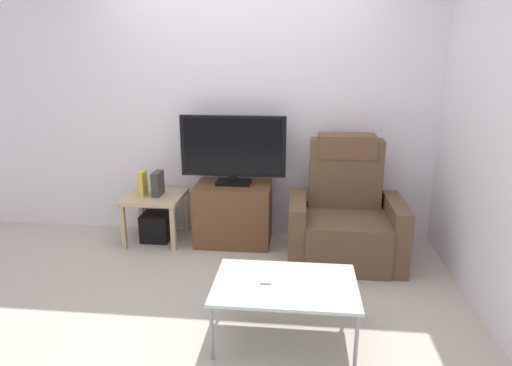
{
  "coord_description": "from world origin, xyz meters",
  "views": [
    {
      "loc": [
        0.57,
        -3.1,
        1.75
      ],
      "look_at": [
        0.2,
        0.5,
        0.7
      ],
      "focal_mm": 30.78,
      "sensor_mm": 36.0,
      "label": 1
    }
  ],
  "objects_px": {
    "side_table": "(155,202)",
    "subwoofer_box": "(157,226)",
    "recliner_armchair": "(345,218)",
    "television": "(233,148)",
    "cell_phone": "(267,278)",
    "coffee_table": "(285,286)",
    "book_upright": "(143,183)",
    "game_console": "(158,183)",
    "tv_stand": "(234,213)"
  },
  "relations": [
    {
      "from": "side_table",
      "to": "cell_phone",
      "type": "relative_size",
      "value": 3.6
    },
    {
      "from": "subwoofer_box",
      "to": "book_upright",
      "type": "height_order",
      "value": "book_upright"
    },
    {
      "from": "coffee_table",
      "to": "cell_phone",
      "type": "distance_m",
      "value": 0.13
    },
    {
      "from": "game_console",
      "to": "cell_phone",
      "type": "height_order",
      "value": "game_console"
    },
    {
      "from": "coffee_table",
      "to": "cell_phone",
      "type": "bearing_deg",
      "value": 159.31
    },
    {
      "from": "side_table",
      "to": "cell_phone",
      "type": "bearing_deg",
      "value": -49.29
    },
    {
      "from": "tv_stand",
      "to": "cell_phone",
      "type": "height_order",
      "value": "tv_stand"
    },
    {
      "from": "recliner_armchair",
      "to": "side_table",
      "type": "height_order",
      "value": "recliner_armchair"
    },
    {
      "from": "game_console",
      "to": "coffee_table",
      "type": "relative_size",
      "value": 0.25
    },
    {
      "from": "recliner_armchair",
      "to": "cell_phone",
      "type": "distance_m",
      "value": 1.32
    },
    {
      "from": "tv_stand",
      "to": "subwoofer_box",
      "type": "relative_size",
      "value": 2.63
    },
    {
      "from": "subwoofer_box",
      "to": "book_upright",
      "type": "bearing_deg",
      "value": -168.69
    },
    {
      "from": "recliner_armchair",
      "to": "television",
      "type": "bearing_deg",
      "value": 157.69
    },
    {
      "from": "side_table",
      "to": "coffee_table",
      "type": "relative_size",
      "value": 0.6
    },
    {
      "from": "television",
      "to": "coffee_table",
      "type": "bearing_deg",
      "value": -69.57
    },
    {
      "from": "subwoofer_box",
      "to": "book_upright",
      "type": "distance_m",
      "value": 0.46
    },
    {
      "from": "side_table",
      "to": "subwoofer_box",
      "type": "relative_size",
      "value": 2.0
    },
    {
      "from": "book_upright",
      "to": "game_console",
      "type": "relative_size",
      "value": 1.04
    },
    {
      "from": "game_console",
      "to": "subwoofer_box",
      "type": "bearing_deg",
      "value": -164.05
    },
    {
      "from": "television",
      "to": "cell_phone",
      "type": "xyz_separation_m",
      "value": [
        0.43,
        -1.43,
        -0.54
      ]
    },
    {
      "from": "tv_stand",
      "to": "side_table",
      "type": "height_order",
      "value": "tv_stand"
    },
    {
      "from": "side_table",
      "to": "subwoofer_box",
      "type": "xyz_separation_m",
      "value": [
        0.0,
        -0.0,
        -0.25
      ]
    },
    {
      "from": "television",
      "to": "book_upright",
      "type": "distance_m",
      "value": 0.93
    },
    {
      "from": "recliner_armchair",
      "to": "side_table",
      "type": "xyz_separation_m",
      "value": [
        -1.8,
        0.21,
        0.02
      ]
    },
    {
      "from": "subwoofer_box",
      "to": "cell_phone",
      "type": "relative_size",
      "value": 1.8
    },
    {
      "from": "television",
      "to": "coffee_table",
      "type": "xyz_separation_m",
      "value": [
        0.55,
        -1.48,
        -0.57
      ]
    },
    {
      "from": "subwoofer_box",
      "to": "book_upright",
      "type": "xyz_separation_m",
      "value": [
        -0.1,
        -0.02,
        0.44
      ]
    },
    {
      "from": "tv_stand",
      "to": "book_upright",
      "type": "xyz_separation_m",
      "value": [
        -0.87,
        -0.04,
        0.29
      ]
    },
    {
      "from": "game_console",
      "to": "coffee_table",
      "type": "distance_m",
      "value": 1.94
    },
    {
      "from": "subwoofer_box",
      "to": "recliner_armchair",
      "type": "bearing_deg",
      "value": -6.73
    },
    {
      "from": "coffee_table",
      "to": "cell_phone",
      "type": "relative_size",
      "value": 6.0
    },
    {
      "from": "side_table",
      "to": "book_upright",
      "type": "height_order",
      "value": "book_upright"
    },
    {
      "from": "side_table",
      "to": "television",
      "type": "bearing_deg",
      "value": 3.08
    },
    {
      "from": "television",
      "to": "book_upright",
      "type": "bearing_deg",
      "value": -175.95
    },
    {
      "from": "tv_stand",
      "to": "coffee_table",
      "type": "xyz_separation_m",
      "value": [
        0.55,
        -1.46,
        0.06
      ]
    },
    {
      "from": "tv_stand",
      "to": "book_upright",
      "type": "distance_m",
      "value": 0.91
    },
    {
      "from": "cell_phone",
      "to": "coffee_table",
      "type": "bearing_deg",
      "value": -19.72
    },
    {
      "from": "side_table",
      "to": "game_console",
      "type": "distance_m",
      "value": 0.19
    },
    {
      "from": "recliner_armchair",
      "to": "book_upright",
      "type": "distance_m",
      "value": 1.92
    },
    {
      "from": "side_table",
      "to": "book_upright",
      "type": "xyz_separation_m",
      "value": [
        -0.1,
        -0.02,
        0.19
      ]
    },
    {
      "from": "recliner_armchair",
      "to": "subwoofer_box",
      "type": "xyz_separation_m",
      "value": [
        -1.8,
        0.21,
        -0.24
      ]
    },
    {
      "from": "book_upright",
      "to": "side_table",
      "type": "bearing_deg",
      "value": 11.31
    },
    {
      "from": "side_table",
      "to": "subwoofer_box",
      "type": "distance_m",
      "value": 0.25
    },
    {
      "from": "tv_stand",
      "to": "television",
      "type": "height_order",
      "value": "television"
    },
    {
      "from": "television",
      "to": "tv_stand",
      "type": "bearing_deg",
      "value": -90.0
    },
    {
      "from": "television",
      "to": "subwoofer_box",
      "type": "height_order",
      "value": "television"
    },
    {
      "from": "recliner_armchair",
      "to": "subwoofer_box",
      "type": "distance_m",
      "value": 1.83
    },
    {
      "from": "television",
      "to": "side_table",
      "type": "bearing_deg",
      "value": -176.92
    },
    {
      "from": "cell_phone",
      "to": "book_upright",
      "type": "bearing_deg",
      "value": 134.38
    },
    {
      "from": "tv_stand",
      "to": "recliner_armchair",
      "type": "relative_size",
      "value": 0.66
    }
  ]
}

